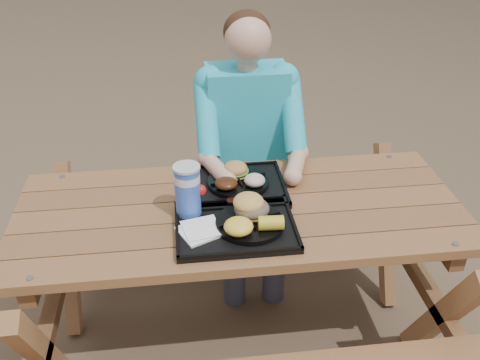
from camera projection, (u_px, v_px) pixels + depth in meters
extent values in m
plane|color=#999999|center=(240.00, 338.00, 2.54)|extent=(60.00, 60.00, 0.00)
cube|color=black|center=(235.00, 228.00, 2.02)|extent=(0.45, 0.35, 0.02)
cube|color=black|center=(231.00, 188.00, 2.26)|extent=(0.45, 0.35, 0.02)
cylinder|color=black|center=(250.00, 223.00, 2.01)|extent=(0.26, 0.26, 0.02)
cylinder|color=black|center=(238.00, 182.00, 2.26)|extent=(0.26, 0.26, 0.02)
cube|color=white|center=(199.00, 231.00, 1.97)|extent=(0.18, 0.18, 0.02)
cylinder|color=blue|center=(188.00, 191.00, 2.03)|extent=(0.10, 0.10, 0.20)
cylinder|color=black|center=(232.00, 203.00, 2.12)|extent=(0.05, 0.05, 0.03)
cylinder|color=#F0A91A|center=(245.00, 202.00, 2.12)|extent=(0.06, 0.06, 0.03)
ellipsoid|color=yellow|center=(239.00, 226.00, 1.93)|extent=(0.11, 0.11, 0.05)
cube|color=black|center=(192.00, 185.00, 2.25)|extent=(0.07, 0.18, 0.01)
ellipsoid|color=#411E0D|center=(226.00, 183.00, 2.19)|extent=(0.09, 0.09, 0.04)
ellipsoid|color=beige|center=(255.00, 180.00, 2.21)|extent=(0.09, 0.09, 0.05)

